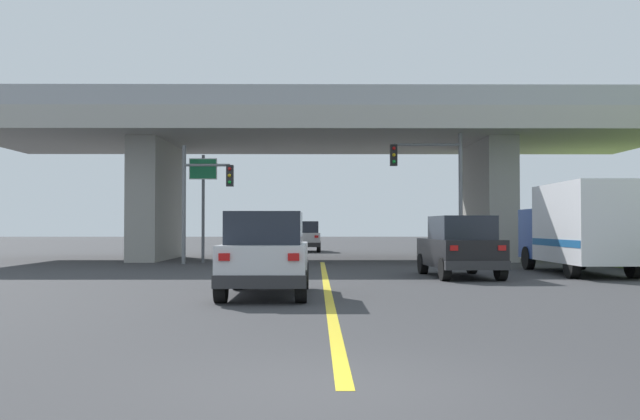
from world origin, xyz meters
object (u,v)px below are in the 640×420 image
Objects in this scene: suv_crossing at (460,247)px; highway_sign at (203,185)px; suv_lead at (266,254)px; traffic_signal_farside at (201,192)px; box_truck at (580,227)px; traffic_signal_nearside at (437,179)px; sedan_oncoming at (306,236)px.

suv_crossing is 0.90× the size of highway_sign.
suv_crossing is 13.85m from highway_sign.
traffic_signal_farside reaches higher than suv_lead.
highway_sign is (-14.49, 7.87, 1.93)m from box_truck.
highway_sign is (-0.04, 0.94, 0.33)m from traffic_signal_farside.
highway_sign is at bearing 175.46° from traffic_signal_nearside.
highway_sign is at bearing 92.53° from traffic_signal_farside.
box_truck is at bearing 35.84° from suv_lead.
traffic_signal_nearside is at bearing 118.37° from box_truck.
highway_sign is (-4.02, 15.43, 2.56)m from suv_lead.
suv_crossing is 4.76m from box_truck.
suv_lead is 0.76× the size of traffic_signal_nearside.
box_truck reaches higher than sedan_oncoming.
suv_crossing is 24.39m from sedan_oncoming.
traffic_signal_nearside is at bearing 81.82° from suv_crossing.
suv_crossing and sedan_oncoming have the same top height.
box_truck is (10.47, 7.56, 0.64)m from suv_lead.
traffic_signal_farside is at bearing -179.53° from traffic_signal_nearside.
traffic_signal_farside is (-9.94, 8.32, 2.23)m from suv_crossing.
suv_lead is 15.20m from traffic_signal_farside.
suv_lead and suv_crossing have the same top height.
highway_sign is (-9.98, 9.25, 2.56)m from suv_crossing.
traffic_signal_farside is (-3.98, 14.49, 2.23)m from suv_lead.
sedan_oncoming is (-5.45, 23.77, 0.00)m from suv_crossing.
traffic_signal_nearside is 10.74m from highway_sign.
highway_sign is (-10.70, 0.85, -0.24)m from traffic_signal_nearside.
traffic_signal_nearside is (6.17, -15.37, 2.80)m from sedan_oncoming.
traffic_signal_nearside is at bearing 65.38° from suv_lead.
box_truck is 16.60m from highway_sign.
suv_lead is 0.84× the size of traffic_signal_farside.
suv_lead is at bearing -144.16° from box_truck.
sedan_oncoming is 16.80m from traffic_signal_nearside.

